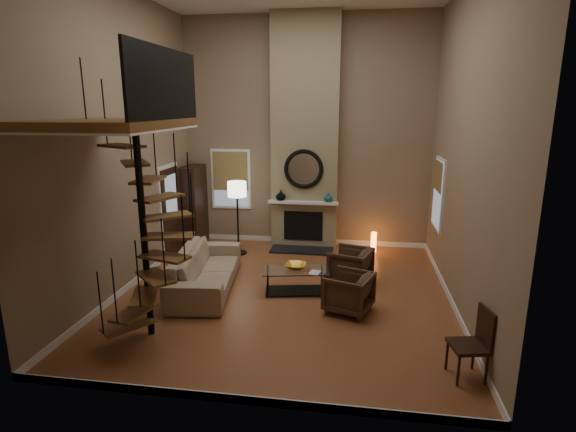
# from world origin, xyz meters

# --- Properties ---
(ground) EXTENTS (6.00, 6.50, 0.01)m
(ground) POSITION_xyz_m (0.00, 0.00, -0.01)
(ground) COLOR #A56035
(ground) RESTS_ON ground
(back_wall) EXTENTS (6.00, 0.02, 5.50)m
(back_wall) POSITION_xyz_m (0.00, 3.25, 2.75)
(back_wall) COLOR #8B7559
(back_wall) RESTS_ON ground
(front_wall) EXTENTS (6.00, 0.02, 5.50)m
(front_wall) POSITION_xyz_m (0.00, -3.25, 2.75)
(front_wall) COLOR #8B7559
(front_wall) RESTS_ON ground
(left_wall) EXTENTS (0.02, 6.50, 5.50)m
(left_wall) POSITION_xyz_m (-3.00, 0.00, 2.75)
(left_wall) COLOR #8B7559
(left_wall) RESTS_ON ground
(right_wall) EXTENTS (0.02, 6.50, 5.50)m
(right_wall) POSITION_xyz_m (3.00, 0.00, 2.75)
(right_wall) COLOR #8B7559
(right_wall) RESTS_ON ground
(baseboard_back) EXTENTS (6.00, 0.02, 0.12)m
(baseboard_back) POSITION_xyz_m (0.00, 3.24, 0.06)
(baseboard_back) COLOR white
(baseboard_back) RESTS_ON ground
(baseboard_front) EXTENTS (6.00, 0.02, 0.12)m
(baseboard_front) POSITION_xyz_m (0.00, -3.24, 0.06)
(baseboard_front) COLOR white
(baseboard_front) RESTS_ON ground
(baseboard_left) EXTENTS (0.02, 6.50, 0.12)m
(baseboard_left) POSITION_xyz_m (-2.99, 0.00, 0.06)
(baseboard_left) COLOR white
(baseboard_left) RESTS_ON ground
(baseboard_right) EXTENTS (0.02, 6.50, 0.12)m
(baseboard_right) POSITION_xyz_m (2.99, 0.00, 0.06)
(baseboard_right) COLOR white
(baseboard_right) RESTS_ON ground
(chimney_breast) EXTENTS (1.60, 0.38, 5.50)m
(chimney_breast) POSITION_xyz_m (0.00, 3.06, 2.75)
(chimney_breast) COLOR #8D815C
(chimney_breast) RESTS_ON ground
(hearth) EXTENTS (1.50, 0.60, 0.04)m
(hearth) POSITION_xyz_m (0.00, 2.57, 0.02)
(hearth) COLOR black
(hearth) RESTS_ON ground
(firebox) EXTENTS (0.95, 0.02, 0.72)m
(firebox) POSITION_xyz_m (0.00, 2.86, 0.55)
(firebox) COLOR black
(firebox) RESTS_ON chimney_breast
(mantel) EXTENTS (1.70, 0.18, 0.06)m
(mantel) POSITION_xyz_m (0.00, 2.78, 1.15)
(mantel) COLOR white
(mantel) RESTS_ON chimney_breast
(mirror_frame) EXTENTS (0.94, 0.10, 0.94)m
(mirror_frame) POSITION_xyz_m (0.00, 2.84, 1.95)
(mirror_frame) COLOR black
(mirror_frame) RESTS_ON chimney_breast
(mirror_disc) EXTENTS (0.80, 0.01, 0.80)m
(mirror_disc) POSITION_xyz_m (0.00, 2.85, 1.95)
(mirror_disc) COLOR white
(mirror_disc) RESTS_ON chimney_breast
(vase_left) EXTENTS (0.24, 0.24, 0.25)m
(vase_left) POSITION_xyz_m (-0.55, 2.82, 1.30)
(vase_left) COLOR black
(vase_left) RESTS_ON mantel
(vase_right) EXTENTS (0.20, 0.20, 0.21)m
(vase_right) POSITION_xyz_m (0.60, 2.82, 1.28)
(vase_right) COLOR #174E51
(vase_right) RESTS_ON mantel
(window_back) EXTENTS (1.02, 0.06, 1.52)m
(window_back) POSITION_xyz_m (-1.90, 3.22, 1.62)
(window_back) COLOR white
(window_back) RESTS_ON back_wall
(window_right) EXTENTS (0.06, 1.02, 1.52)m
(window_right) POSITION_xyz_m (2.97, 2.00, 1.63)
(window_right) COLOR white
(window_right) RESTS_ON right_wall
(entry_door) EXTENTS (0.10, 1.05, 2.16)m
(entry_door) POSITION_xyz_m (-2.95, 1.80, 1.05)
(entry_door) COLOR white
(entry_door) RESTS_ON ground
(loft) EXTENTS (1.70, 2.20, 1.09)m
(loft) POSITION_xyz_m (-2.04, -1.80, 3.24)
(loft) COLOR brown
(loft) RESTS_ON left_wall
(spiral_stair) EXTENTS (1.47, 1.47, 4.06)m
(spiral_stair) POSITION_xyz_m (-1.78, -1.79, 1.78)
(spiral_stair) COLOR black
(spiral_stair) RESTS_ON ground
(hutch) EXTENTS (0.43, 0.92, 2.05)m
(hutch) POSITION_xyz_m (-2.76, 2.79, 0.95)
(hutch) COLOR black
(hutch) RESTS_ON ground
(sofa) EXTENTS (1.33, 2.68, 0.75)m
(sofa) POSITION_xyz_m (-1.54, 0.04, 0.40)
(sofa) COLOR tan
(sofa) RESTS_ON ground
(armchair_near) EXTENTS (0.96, 0.94, 0.70)m
(armchair_near) POSITION_xyz_m (1.26, 0.70, 0.35)
(armchair_near) COLOR #462F20
(armchair_near) RESTS_ON ground
(armchair_far) EXTENTS (0.94, 0.92, 0.67)m
(armchair_far) POSITION_xyz_m (1.25, -0.59, 0.35)
(armchair_far) COLOR #462F20
(armchair_far) RESTS_ON ground
(coffee_table) EXTENTS (1.32, 0.83, 0.46)m
(coffee_table) POSITION_xyz_m (0.19, 0.11, 0.28)
(coffee_table) COLOR silver
(coffee_table) RESTS_ON ground
(bowl) EXTENTS (0.40, 0.40, 0.10)m
(bowl) POSITION_xyz_m (0.19, 0.16, 0.50)
(bowl) COLOR gold
(bowl) RESTS_ON coffee_table
(book) EXTENTS (0.23, 0.28, 0.02)m
(book) POSITION_xyz_m (0.54, -0.04, 0.46)
(book) COLOR gray
(book) RESTS_ON coffee_table
(floor_lamp) EXTENTS (0.43, 0.43, 1.76)m
(floor_lamp) POSITION_xyz_m (-1.46, 2.17, 1.41)
(floor_lamp) COLOR black
(floor_lamp) RESTS_ON ground
(accent_lamp) EXTENTS (0.13, 0.13, 0.47)m
(accent_lamp) POSITION_xyz_m (1.71, 2.76, 0.25)
(accent_lamp) COLOR orange
(accent_lamp) RESTS_ON ground
(side_chair) EXTENTS (0.52, 0.51, 0.95)m
(side_chair) POSITION_xyz_m (2.82, -2.25, 0.53)
(side_chair) COLOR black
(side_chair) RESTS_ON ground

